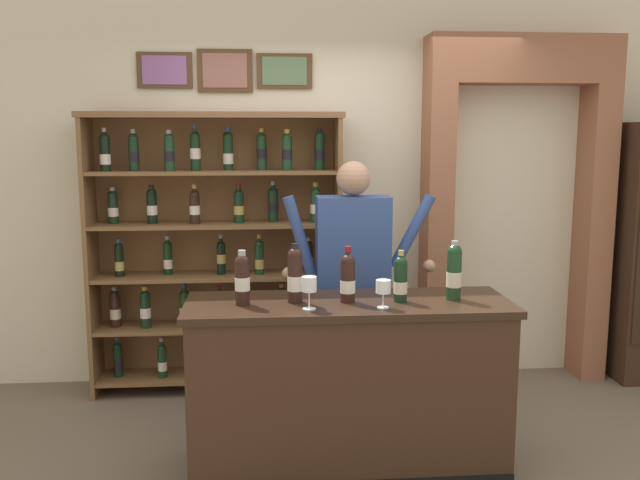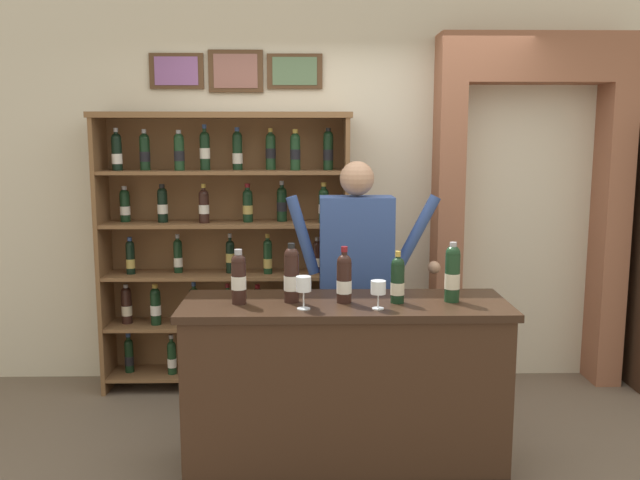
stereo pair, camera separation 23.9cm
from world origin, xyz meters
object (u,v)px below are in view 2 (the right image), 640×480
object	(u,v)px
wine_shelf	(226,243)
wine_glass_center	(304,286)
shopkeeper	(357,263)
wine_glass_right	(378,289)
tasting_bottle_rosso	(344,278)
tasting_counter	(345,387)
tasting_bottle_brunello	(239,277)
tasting_bottle_bianco	(452,273)
tasting_bottle_riserva	(291,274)
tasting_bottle_grappa	(398,280)

from	to	relation	value
wine_shelf	wine_glass_center	size ratio (longest dim) A/B	11.66
shopkeeper	wine_glass_right	distance (m)	0.80
tasting_bottle_rosso	wine_glass_right	size ratio (longest dim) A/B	2.04
shopkeeper	wine_glass_right	xyz separation A→B (m)	(0.05, -0.80, 0.02)
shopkeeper	tasting_counter	bearing A→B (deg)	-99.46
tasting_counter	wine_glass_center	size ratio (longest dim) A/B	10.22
tasting_bottle_brunello	wine_glass_center	bearing A→B (deg)	-19.66
tasting_bottle_rosso	tasting_bottle_bianco	bearing A→B (deg)	0.96
tasting_counter	tasting_bottle_rosso	world-z (taller)	tasting_bottle_rosso
tasting_counter	tasting_bottle_rosso	bearing A→B (deg)	-115.41
tasting_bottle_bianco	tasting_bottle_rosso	bearing A→B (deg)	-179.04
wine_shelf	tasting_counter	bearing A→B (deg)	-58.89
tasting_bottle_riserva	wine_glass_center	bearing A→B (deg)	-66.70
tasting_bottle_brunello	tasting_bottle_rosso	bearing A→B (deg)	1.40
tasting_counter	shopkeeper	world-z (taller)	shopkeeper
tasting_bottle_rosso	tasting_bottle_bianco	world-z (taller)	tasting_bottle_bianco
wine_shelf	tasting_bottle_brunello	size ratio (longest dim) A/B	6.85
wine_glass_right	tasting_bottle_grappa	bearing A→B (deg)	48.04
tasting_bottle_brunello	tasting_bottle_grappa	size ratio (longest dim) A/B	1.05
tasting_bottle_riserva	tasting_bottle_rosso	bearing A→B (deg)	-3.12
wine_glass_right	wine_glass_center	world-z (taller)	wine_glass_center
shopkeeper	wine_glass_right	bearing A→B (deg)	-86.19
wine_glass_center	wine_shelf	bearing A→B (deg)	111.31
shopkeeper	tasting_bottle_grappa	xyz separation A→B (m)	(0.17, -0.67, 0.03)
tasting_bottle_rosso	tasting_bottle_grappa	bearing A→B (deg)	-2.29
tasting_bottle_riserva	wine_glass_right	bearing A→B (deg)	-19.19
shopkeeper	wine_glass_center	bearing A→B (deg)	-112.49
tasting_bottle_brunello	tasting_bottle_riserva	bearing A→B (deg)	5.93
shopkeeper	tasting_bottle_rosso	distance (m)	0.67
shopkeeper	wine_glass_center	size ratio (longest dim) A/B	9.84
tasting_bottle_brunello	wine_glass_right	bearing A→B (deg)	-9.92
shopkeeper	wine_glass_center	distance (m)	0.86
shopkeeper	tasting_bottle_brunello	world-z (taller)	shopkeeper
tasting_bottle_brunello	tasting_bottle_riserva	xyz separation A→B (m)	(0.28, 0.03, 0.01)
tasting_bottle_rosso	tasting_bottle_grappa	xyz separation A→B (m)	(0.28, -0.01, -0.01)
tasting_bottle_grappa	wine_glass_right	bearing A→B (deg)	-131.96
wine_shelf	tasting_bottle_bianco	world-z (taller)	wine_shelf
tasting_bottle_rosso	shopkeeper	bearing A→B (deg)	80.18
tasting_bottle_riserva	wine_glass_right	distance (m)	0.47
wine_shelf	tasting_bottle_riserva	bearing A→B (deg)	-68.92
wine_glass_center	tasting_bottle_grappa	bearing A→B (deg)	14.05
tasting_counter	tasting_bottle_rosso	xyz separation A→B (m)	(-0.01, -0.01, 0.61)
tasting_bottle_riserva	wine_glass_right	world-z (taller)	tasting_bottle_riserva
tasting_bottle_grappa	tasting_bottle_bianco	xyz separation A→B (m)	(0.29, 0.02, 0.03)
tasting_bottle_grappa	wine_glass_center	size ratio (longest dim) A/B	1.63
tasting_bottle_grappa	tasting_bottle_riserva	bearing A→B (deg)	177.30
wine_shelf	tasting_bottle_rosso	size ratio (longest dim) A/B	6.60
tasting_bottle_grappa	tasting_bottle_bianco	world-z (taller)	tasting_bottle_bianco
shopkeeper	tasting_bottle_bianco	xyz separation A→B (m)	(0.46, -0.65, 0.06)
tasting_bottle_grappa	tasting_bottle_brunello	bearing A→B (deg)	-179.85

